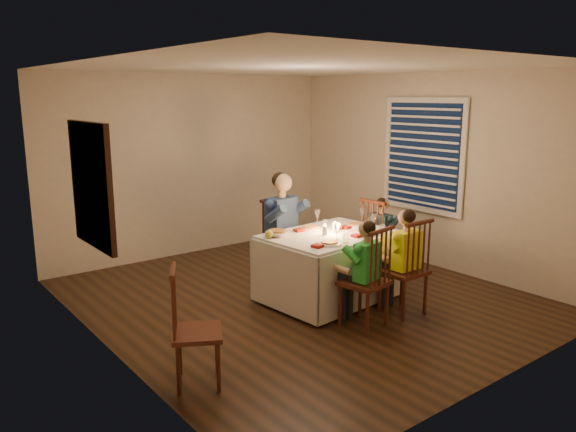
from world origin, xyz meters
TOP-DOWN VIEW (x-y plane):
  - ground at (0.00, 0.00)m, footprint 5.00×5.00m
  - wall_left at (-2.25, 0.00)m, footprint 0.02×5.00m
  - wall_right at (2.25, 0.00)m, footprint 0.02×5.00m
  - wall_back at (0.00, 2.50)m, footprint 4.50×0.02m
  - ceiling at (0.00, 0.00)m, footprint 5.00×5.00m
  - dining_table at (0.25, -0.22)m, footprint 1.57×1.19m
  - chair_adult at (0.21, 0.61)m, footprint 0.50×0.49m
  - chair_near_left at (-0.01, -1.02)m, footprint 0.50×0.48m
  - chair_near_right at (0.57, -1.03)m, footprint 0.43×0.41m
  - chair_end at (1.23, -0.11)m, footprint 0.42×0.44m
  - chair_extra at (-1.90, -1.02)m, footprint 0.54×0.54m
  - adult at (0.21, 0.61)m, footprint 0.61×0.58m
  - child_green at (-0.01, -1.02)m, footprint 0.43×0.40m
  - child_yellow at (0.57, -1.03)m, footprint 0.40×0.37m
  - child_teal at (1.23, -0.11)m, footprint 0.33×0.35m
  - setting_adult at (0.21, 0.09)m, footprint 0.28×0.28m
  - setting_green at (-0.07, -0.56)m, footprint 0.28×0.28m
  - setting_yellow at (0.55, -0.50)m, footprint 0.28×0.28m
  - setting_teal at (0.73, -0.14)m, footprint 0.28×0.28m
  - candle_left at (0.16, -0.22)m, footprint 0.06×0.06m
  - candle_right at (0.33, -0.21)m, footprint 0.06×0.06m
  - squash at (-0.42, 0.04)m, footprint 0.09×0.09m
  - orange_fruit at (0.45, -0.15)m, footprint 0.08×0.08m
  - serving_bowl at (-0.30, 0.05)m, footprint 0.32×0.32m
  - wall_mirror at (-2.22, 0.30)m, footprint 0.06×0.95m
  - window_blinds at (2.21, 0.10)m, footprint 0.07×1.34m

SIDE VIEW (x-z plane):
  - ground at x=0.00m, z-range 0.00..0.00m
  - chair_adult at x=0.21m, z-range -0.53..0.53m
  - chair_near_left at x=-0.01m, z-range -0.53..0.53m
  - chair_near_right at x=0.57m, z-range -0.53..0.53m
  - chair_end at x=1.23m, z-range -0.53..0.53m
  - chair_extra at x=-1.90m, z-range -0.50..0.50m
  - adult at x=0.21m, z-range -0.69..0.69m
  - child_green at x=-0.01m, z-range -0.55..0.55m
  - child_yellow at x=0.57m, z-range -0.57..0.57m
  - child_teal at x=1.23m, z-range -0.53..0.53m
  - dining_table at x=0.25m, z-range 0.18..0.92m
  - setting_adult at x=0.21m, z-range 0.77..0.79m
  - setting_green at x=-0.07m, z-range 0.77..0.79m
  - setting_yellow at x=0.55m, z-range 0.77..0.79m
  - setting_teal at x=0.73m, z-range 0.77..0.79m
  - serving_bowl at x=-0.30m, z-range 0.77..0.83m
  - orange_fruit at x=0.45m, z-range 0.77..0.85m
  - squash at x=-0.42m, z-range 0.77..0.86m
  - candle_left at x=0.16m, z-range 0.77..0.87m
  - candle_right at x=0.33m, z-range 0.77..0.87m
  - wall_left at x=-2.25m, z-range 0.00..2.60m
  - wall_right at x=2.25m, z-range 0.00..2.60m
  - wall_back at x=0.00m, z-range 0.00..2.60m
  - wall_mirror at x=-2.22m, z-range 0.92..2.08m
  - window_blinds at x=2.21m, z-range 0.73..2.27m
  - ceiling at x=0.00m, z-range 2.60..2.60m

